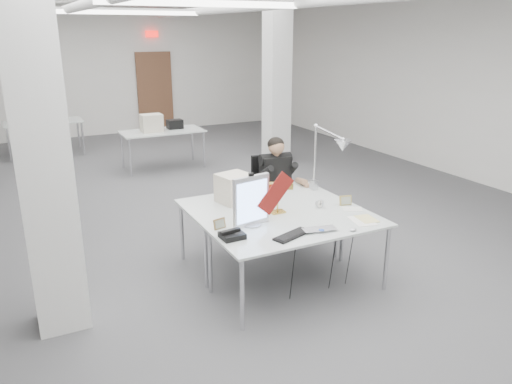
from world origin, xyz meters
TOP-DOWN VIEW (x-y plane):
  - room_shell at (0.04, 0.13)m, footprint 10.04×14.04m
  - desk_main at (0.00, -2.50)m, footprint 1.80×0.90m
  - desk_second at (0.00, -1.60)m, footprint 1.80×0.90m
  - bg_desk_a at (0.20, 3.00)m, footprint 1.60×0.80m
  - bg_desk_b at (-1.80, 5.20)m, footprint 1.60×0.80m
  - office_chair at (0.53, -0.99)m, footprint 0.62×0.62m
  - seated_person at (0.53, -1.04)m, footprint 0.49×0.59m
  - monitor at (-0.44, -2.28)m, footprint 0.42×0.11m
  - pennant at (-0.18, -2.31)m, footprint 0.42×0.02m
  - keyboard at (-0.22, -2.71)m, footprint 0.44×0.27m
  - laptop at (0.08, -2.77)m, footprint 0.37×0.28m
  - mouse at (0.38, -2.88)m, footprint 0.09×0.06m
  - bankers_lamp at (-0.03, -2.08)m, footprint 0.30×0.19m
  - desk_phone at (-0.76, -2.49)m, footprint 0.22×0.20m
  - picture_frame_left at (-0.77, -2.22)m, footprint 0.14×0.06m
  - picture_frame_right at (0.78, -2.21)m, footprint 0.15×0.07m
  - desk_clock at (0.47, -2.15)m, footprint 0.10×0.05m
  - paper_stack_a at (0.64, -2.70)m, footprint 0.27×0.34m
  - paper_stack_b at (0.71, -2.68)m, footprint 0.21×0.27m
  - paper_stack_c at (0.77, -2.36)m, footprint 0.26×0.23m
  - beige_monitor at (-0.30, -1.53)m, footprint 0.41×0.40m
  - architect_lamp at (0.78, -1.81)m, footprint 0.28×0.76m

SIDE VIEW (x-z plane):
  - office_chair at x=0.53m, z-range 0.00..1.14m
  - desk_main at x=0.00m, z-range 0.73..0.75m
  - desk_second at x=0.00m, z-range 0.73..0.75m
  - bg_desk_a at x=0.20m, z-range 0.73..0.75m
  - bg_desk_b at x=-1.80m, z-range 0.73..0.75m
  - paper_stack_a at x=0.64m, z-range 0.76..0.76m
  - paper_stack_c at x=0.77m, z-range 0.76..0.76m
  - paper_stack_b at x=0.71m, z-range 0.76..0.76m
  - keyboard at x=-0.22m, z-range 0.76..0.78m
  - laptop at x=0.08m, z-range 0.76..0.78m
  - mouse at x=0.38m, z-range 0.76..0.79m
  - desk_phone at x=-0.76m, z-range 0.76..0.81m
  - desk_clock at x=0.47m, z-range 0.76..0.85m
  - picture_frame_left at x=-0.77m, z-range 0.75..0.86m
  - picture_frame_right at x=0.78m, z-range 0.75..0.87m
  - seated_person at x=0.53m, z-range 0.49..1.31m
  - bankers_lamp at x=-0.03m, z-range 0.75..1.07m
  - beige_monitor at x=-0.30m, z-range 0.75..1.08m
  - monitor at x=-0.44m, z-range 0.75..1.28m
  - pennant at x=-0.18m, z-range 0.84..1.29m
  - architect_lamp at x=0.78m, z-range 0.75..1.72m
  - room_shell at x=0.04m, z-range 0.07..3.31m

